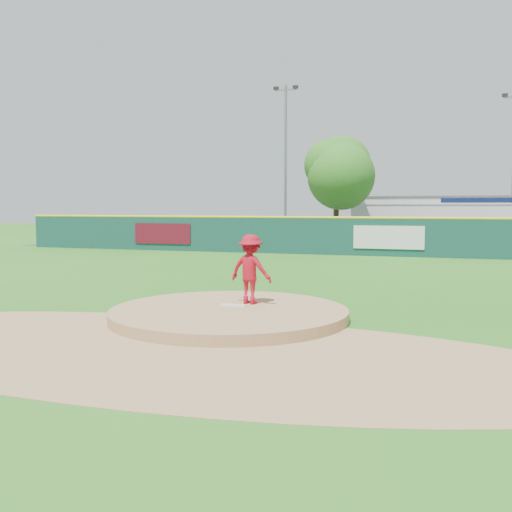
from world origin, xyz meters
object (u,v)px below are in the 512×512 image
(pool_building_grp, at_px, (462,219))
(deciduous_tree, at_px, (337,176))
(playground_slide, at_px, (137,232))
(pitcher, at_px, (251,269))
(light_pole_left, at_px, (285,157))
(van, at_px, (464,242))

(pool_building_grp, distance_m, deciduous_tree, 11.01)
(playground_slide, bearing_deg, pitcher, -54.39)
(pitcher, distance_m, playground_slide, 27.19)
(playground_slide, xyz_separation_m, light_pole_left, (9.56, 4.12, 5.23))
(van, xyz_separation_m, deciduous_tree, (-7.84, 3.59, 3.93))
(deciduous_tree, relative_size, light_pole_left, 0.67)
(pool_building_grp, height_order, deciduous_tree, deciduous_tree)
(playground_slide, distance_m, light_pole_left, 11.65)
(van, relative_size, pool_building_grp, 0.28)
(pitcher, relative_size, pool_building_grp, 0.11)
(pool_building_grp, relative_size, deciduous_tree, 2.07)
(pitcher, height_order, deciduous_tree, deciduous_tree)
(pitcher, xyz_separation_m, light_pole_left, (-6.27, 26.23, 4.96))
(pool_building_grp, bearing_deg, van, -90.89)
(deciduous_tree, distance_m, light_pole_left, 4.72)
(pitcher, xyz_separation_m, playground_slide, (-15.83, 22.11, -0.26))
(pool_building_grp, distance_m, light_pole_left, 13.72)
(pitcher, distance_m, light_pole_left, 27.42)
(van, height_order, pool_building_grp, pool_building_grp)
(van, distance_m, playground_slide, 21.45)
(pitcher, bearing_deg, van, -92.88)
(deciduous_tree, height_order, light_pole_left, light_pole_left)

